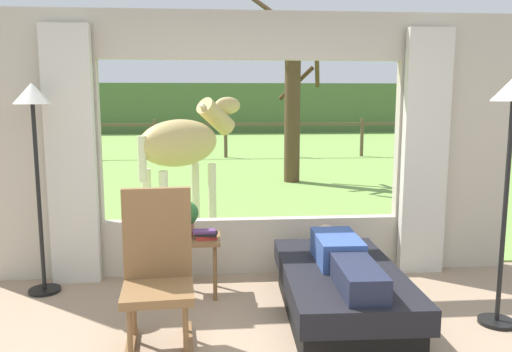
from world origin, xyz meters
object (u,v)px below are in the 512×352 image
at_px(floor_lamp_left, 34,125).
at_px(floor_lamp_right, 511,127).
at_px(book_stack, 206,234).
at_px(side_table, 195,248).
at_px(potted_plant, 186,216).
at_px(pasture_tree, 292,96).
at_px(rocking_chair, 158,272).
at_px(horse, 184,144).
at_px(recliner_sofa, 341,292).
at_px(reclining_person, 343,257).

distance_m(floor_lamp_left, floor_lamp_right, 3.86).
bearing_deg(book_stack, floor_lamp_left, 171.84).
bearing_deg(floor_lamp_right, side_table, 160.64).
distance_m(potted_plant, pasture_tree, 6.24).
relative_size(rocking_chair, horse, 0.65).
xyz_separation_m(floor_lamp_left, pasture_tree, (3.15, 5.77, 0.25)).
height_order(recliner_sofa, rocking_chair, rocking_chair).
distance_m(floor_lamp_right, horse, 3.99).
height_order(recliner_sofa, book_stack, book_stack).
bearing_deg(rocking_chair, floor_lamp_right, -1.32).
bearing_deg(potted_plant, reclining_person, -30.78).
distance_m(reclining_person, book_stack, 1.24).
distance_m(reclining_person, pasture_tree, 6.75).
xyz_separation_m(rocking_chair, pasture_tree, (2.01, 6.88, 1.21)).
bearing_deg(reclining_person, floor_lamp_left, 163.31).
bearing_deg(pasture_tree, reclining_person, -95.35).
height_order(floor_lamp_left, floor_lamp_right, floor_lamp_right).
height_order(reclining_person, side_table, reclining_person).
xyz_separation_m(potted_plant, horse, (-0.12, 2.16, 0.45)).
bearing_deg(floor_lamp_right, horse, 129.98).
bearing_deg(recliner_sofa, pasture_tree, 86.14).
bearing_deg(book_stack, potted_plant, 146.40).
bearing_deg(book_stack, pasture_tree, 74.26).
bearing_deg(rocking_chair, floor_lamp_left, 131.59).
height_order(recliner_sofa, side_table, side_table).
height_order(potted_plant, horse, horse).
bearing_deg(potted_plant, floor_lamp_left, 175.78).
bearing_deg(rocking_chair, side_table, 72.34).
relative_size(side_table, potted_plant, 1.63).
height_order(recliner_sofa, pasture_tree, pasture_tree).
height_order(floor_lamp_left, pasture_tree, pasture_tree).
bearing_deg(recliner_sofa, rocking_chair, -165.15).
bearing_deg(floor_lamp_right, book_stack, 161.14).
bearing_deg(pasture_tree, rocking_chair, -106.26).
distance_m(recliner_sofa, rocking_chair, 1.46).
relative_size(book_stack, horse, 0.13).
relative_size(reclining_person, side_table, 2.76).
bearing_deg(floor_lamp_left, floor_lamp_right, -14.77).
distance_m(recliner_sofa, side_table, 1.34).
xyz_separation_m(book_stack, horse, (-0.29, 2.27, 0.59)).
height_order(floor_lamp_right, pasture_tree, pasture_tree).
bearing_deg(side_table, floor_lamp_left, 173.54).
xyz_separation_m(reclining_person, horse, (-1.36, 2.90, 0.63)).
xyz_separation_m(side_table, horse, (-0.20, 2.22, 0.73)).
bearing_deg(horse, recliner_sofa, -20.49).
xyz_separation_m(recliner_sofa, potted_plant, (-1.24, 0.69, 0.48)).
bearing_deg(book_stack, floor_lamp_right, -18.86).
bearing_deg(recliner_sofa, reclining_person, -88.46).
distance_m(recliner_sofa, horse, 3.29).
bearing_deg(side_table, potted_plant, 143.13).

